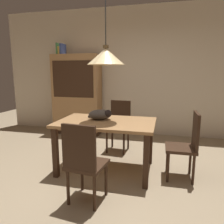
# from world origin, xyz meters

# --- Properties ---
(ground) EXTENTS (10.00, 10.00, 0.00)m
(ground) POSITION_xyz_m (0.00, 0.00, 0.00)
(ground) COLOR #998466
(back_wall) EXTENTS (6.40, 0.10, 2.90)m
(back_wall) POSITION_xyz_m (0.00, 2.65, 1.45)
(back_wall) COLOR beige
(back_wall) RESTS_ON ground
(dining_table) EXTENTS (1.40, 0.90, 0.75)m
(dining_table) POSITION_xyz_m (-0.06, 0.54, 0.65)
(dining_table) COLOR #A87A4C
(dining_table) RESTS_ON ground
(chair_far_back) EXTENTS (0.43, 0.43, 0.93)m
(chair_far_back) POSITION_xyz_m (-0.06, 1.42, 0.51)
(chair_far_back) COLOR #382316
(chair_far_back) RESTS_ON ground
(chair_right_side) EXTENTS (0.41, 0.41, 0.93)m
(chair_right_side) POSITION_xyz_m (1.06, 0.54, 0.51)
(chair_right_side) COLOR #382316
(chair_right_side) RESTS_ON ground
(chair_near_front) EXTENTS (0.44, 0.44, 0.93)m
(chair_near_front) POSITION_xyz_m (-0.07, -0.34, 0.51)
(chair_near_front) COLOR #382316
(chair_near_front) RESTS_ON ground
(cat_sleeping) EXTENTS (0.40, 0.31, 0.16)m
(cat_sleeping) POSITION_xyz_m (-0.17, 0.62, 0.83)
(cat_sleeping) COLOR #4C4742
(cat_sleeping) RESTS_ON dining_table
(pendant_lamp) EXTENTS (0.52, 0.52, 1.30)m
(pendant_lamp) POSITION_xyz_m (-0.06, 0.54, 1.66)
(pendant_lamp) COLOR beige
(hutch_bookcase) EXTENTS (1.12, 0.45, 1.85)m
(hutch_bookcase) POSITION_xyz_m (-1.27, 2.32, 0.89)
(hutch_bookcase) COLOR #A87A4C
(hutch_bookcase) RESTS_ON ground
(book_green_slim) EXTENTS (0.03, 0.20, 0.26)m
(book_green_slim) POSITION_xyz_m (-1.70, 2.32, 1.98)
(book_green_slim) COLOR #427A4C
(book_green_slim) RESTS_ON hutch_bookcase
(book_yellow_short) EXTENTS (0.04, 0.20, 0.18)m
(book_yellow_short) POSITION_xyz_m (-1.65, 2.32, 1.94)
(book_yellow_short) COLOR gold
(book_yellow_short) RESTS_ON hutch_bookcase
(book_blue_wide) EXTENTS (0.06, 0.24, 0.24)m
(book_blue_wide) POSITION_xyz_m (-1.59, 2.32, 1.97)
(book_blue_wide) COLOR #384C93
(book_blue_wide) RESTS_ON hutch_bookcase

